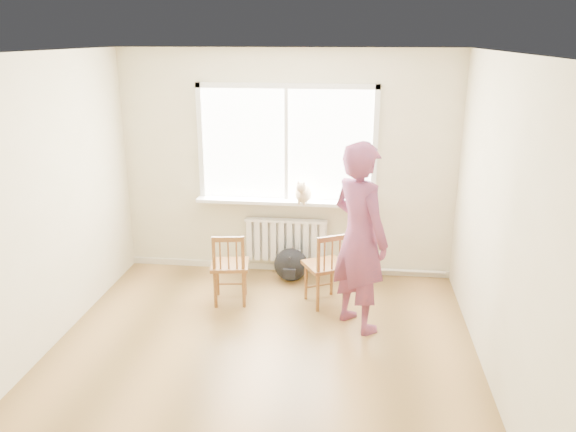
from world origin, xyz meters
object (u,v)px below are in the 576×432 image
(chair_right, at_px, (327,269))
(person, at_px, (360,238))
(backpack, at_px, (291,265))
(chair_left, at_px, (230,268))
(cat, at_px, (303,193))

(chair_right, relative_size, person, 0.44)
(chair_right, relative_size, backpack, 2.08)
(chair_left, distance_m, person, 1.52)
(chair_left, relative_size, backpack, 2.02)
(chair_left, xyz_separation_m, backpack, (0.60, 0.67, -0.21))
(chair_left, height_order, person, person)
(chair_left, relative_size, person, 0.43)
(chair_left, relative_size, chair_right, 0.97)
(person, bearing_deg, cat, -11.31)
(cat, bearing_deg, backpack, -131.42)
(chair_left, bearing_deg, chair_right, 175.78)
(cat, height_order, backpack, cat)
(cat, bearing_deg, chair_right, -58.57)
(chair_right, xyz_separation_m, cat, (-0.33, 0.70, 0.65))
(chair_left, bearing_deg, backpack, -140.46)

